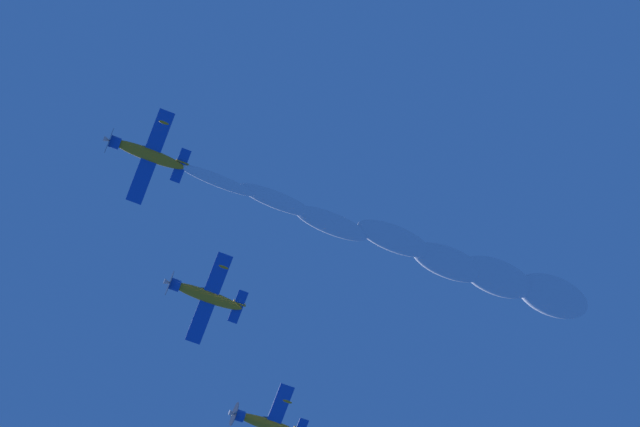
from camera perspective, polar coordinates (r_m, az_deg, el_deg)
The scene contains 4 objects.
airplane_lead at distance 99.64m, azimuth -8.81°, elevation 3.02°, with size 8.02×7.66×3.32m.
airplane_left_wingman at distance 102.02m, azimuth -5.86°, elevation -4.14°, with size 8.15×7.65×2.97m.
airplane_right_wingman at distance 108.10m, azimuth -2.68°, elevation -10.61°, with size 8.12×7.65×3.01m.
smoke_trail_lead at distance 104.98m, azimuth 7.10°, elevation -2.59°, with size 16.68×38.87×4.55m.
Camera 1 is at (29.03, 16.72, 1.60)m, focal length 63.24 mm.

